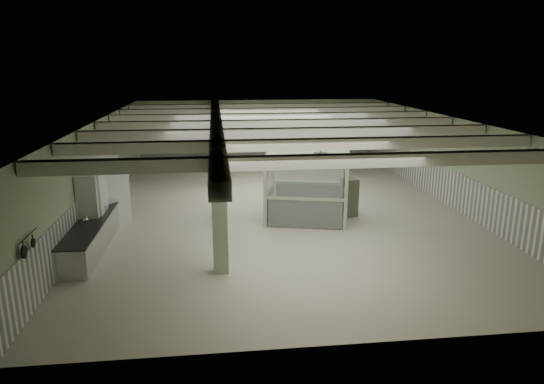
{
  "coord_description": "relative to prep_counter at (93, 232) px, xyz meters",
  "views": [
    {
      "loc": [
        -2.56,
        -18.74,
        5.72
      ],
      "look_at": [
        -0.62,
        -2.33,
        1.3
      ],
      "focal_mm": 32.0,
      "sensor_mm": 36.0,
      "label": 1
    }
  ],
  "objects": [
    {
      "name": "pitcher_far",
      "position": [
        -0.08,
        -0.38,
        0.57
      ],
      "size": [
        0.24,
        0.25,
        0.25
      ],
      "primitive_type": null,
      "rotation": [
        0.0,
        0.0,
        -0.43
      ],
      "color": "silver",
      "rests_on": "prep_counter"
    },
    {
      "name": "wall_left",
      "position": [
        -0.46,
        3.53,
        1.34
      ],
      "size": [
        0.02,
        20.0,
        3.6
      ],
      "primitive_type": "cube",
      "color": "#A6B893",
      "rests_on": "floor"
    },
    {
      "name": "column_a",
      "position": [
        4.04,
        -2.47,
        1.34
      ],
      "size": [
        0.42,
        0.42,
        3.6
      ],
      "primitive_type": "cube",
      "color": "#A7BC97",
      "rests_on": "floor"
    },
    {
      "name": "orange_bowl",
      "position": [
        -0.09,
        0.09,
        0.48
      ],
      "size": [
        0.26,
        0.26,
        0.08
      ],
      "primitive_type": "cylinder",
      "rotation": [
        0.0,
        0.0,
        0.23
      ],
      "color": "#B2B2B7",
      "rests_on": "prep_counter"
    },
    {
      "name": "pendant_front",
      "position": [
        7.04,
        -1.47,
        2.59
      ],
      "size": [
        0.44,
        0.44,
        0.22
      ],
      "primitive_type": "cone",
      "rotation": [
        3.14,
        0.0,
        0.0
      ],
      "color": "#2F3C2D",
      "rests_on": "ceiling"
    },
    {
      "name": "wainscot_back",
      "position": [
        6.54,
        13.5,
        0.29
      ],
      "size": [
        13.9,
        0.05,
        1.5
      ],
      "primitive_type": "cube",
      "color": "white",
      "rests_on": "floor"
    },
    {
      "name": "pitcher_near",
      "position": [
        0.07,
        0.27,
        0.57
      ],
      "size": [
        0.21,
        0.23,
        0.25
      ],
      "primitive_type": null,
      "rotation": [
        0.0,
        0.0,
        0.2
      ],
      "color": "silver",
      "rests_on": "prep_counter"
    },
    {
      "name": "beam_g",
      "position": [
        6.54,
        11.03,
        2.96
      ],
      "size": [
        13.9,
        0.35,
        0.32
      ],
      "primitive_type": "cube",
      "color": "beige",
      "rests_on": "ceiling"
    },
    {
      "name": "floor",
      "position": [
        6.54,
        3.53,
        -0.46
      ],
      "size": [
        20.0,
        20.0,
        0.0
      ],
      "primitive_type": "plane",
      "color": "beige",
      "rests_on": "ground"
    },
    {
      "name": "ceiling",
      "position": [
        6.54,
        3.53,
        3.14
      ],
      "size": [
        14.0,
        20.0,
        0.02
      ],
      "primitive_type": "cube",
      "color": "silver",
      "rests_on": "wall_back"
    },
    {
      "name": "girder",
      "position": [
        4.04,
        3.53,
        2.92
      ],
      "size": [
        0.45,
        19.9,
        0.4
      ],
      "primitive_type": "cube",
      "color": "beige",
      "rests_on": "ceiling"
    },
    {
      "name": "pendant_back",
      "position": [
        7.04,
        9.03,
        2.59
      ],
      "size": [
        0.44,
        0.44,
        0.22
      ],
      "primitive_type": "cone",
      "rotation": [
        3.14,
        0.0,
        0.0
      ],
      "color": "#2F3C2D",
      "rests_on": "ceiling"
    },
    {
      "name": "skillet_far",
      "position": [
        -0.34,
        -3.96,
        1.17
      ],
      "size": [
        0.03,
        0.23,
        0.23
      ],
      "primitive_type": "cylinder",
      "rotation": [
        0.0,
        1.57,
        0.0
      ],
      "color": "black",
      "rests_on": "hook_rail"
    },
    {
      "name": "filing_cabinet",
      "position": [
        9.05,
        2.25,
        0.27
      ],
      "size": [
        0.6,
        0.76,
        1.46
      ],
      "primitive_type": "cube",
      "rotation": [
        0.0,
        0.0,
        0.21
      ],
      "color": "#5C6151",
      "rests_on": "floor"
    },
    {
      "name": "skillet_near",
      "position": [
        -0.34,
        -4.54,
        1.17
      ],
      "size": [
        0.04,
        0.3,
        0.3
      ],
      "primitive_type": "cylinder",
      "rotation": [
        0.0,
        1.57,
        0.0
      ],
      "color": "black",
      "rests_on": "hook_rail"
    },
    {
      "name": "beam_d",
      "position": [
        6.54,
        3.53,
        2.96
      ],
      "size": [
        13.9,
        0.35,
        0.32
      ],
      "primitive_type": "cube",
      "color": "beige",
      "rests_on": "ceiling"
    },
    {
      "name": "wall_front",
      "position": [
        6.54,
        -6.47,
        1.34
      ],
      "size": [
        14.0,
        0.02,
        3.6
      ],
      "primitive_type": "cube",
      "color": "#A6B893",
      "rests_on": "floor"
    },
    {
      "name": "beam_b",
      "position": [
        6.54,
        -1.47,
        2.96
      ],
      "size": [
        13.9,
        0.35,
        0.32
      ],
      "primitive_type": "cube",
      "color": "beige",
      "rests_on": "ceiling"
    },
    {
      "name": "column_b",
      "position": [
        4.04,
        2.53,
        1.34
      ],
      "size": [
        0.42,
        0.42,
        3.6
      ],
      "primitive_type": "cube",
      "color": "#A7BC97",
      "rests_on": "floor"
    },
    {
      "name": "wainscot_left",
      "position": [
        -0.43,
        3.53,
        0.29
      ],
      "size": [
        0.05,
        19.9,
        1.5
      ],
      "primitive_type": "cube",
      "color": "white",
      "rests_on": "floor"
    },
    {
      "name": "beam_c",
      "position": [
        6.54,
        1.03,
        2.96
      ],
      "size": [
        13.9,
        0.35,
        0.32
      ],
      "primitive_type": "cube",
      "color": "beige",
      "rests_on": "ceiling"
    },
    {
      "name": "column_d",
      "position": [
        4.04,
        11.53,
        1.34
      ],
      "size": [
        0.42,
        0.42,
        3.6
      ],
      "primitive_type": "cube",
      "color": "#A7BC97",
      "rests_on": "floor"
    },
    {
      "name": "pendant_mid",
      "position": [
        7.04,
        4.03,
        2.59
      ],
      "size": [
        0.44,
        0.44,
        0.22
      ],
      "primitive_type": "cone",
      "rotation": [
        3.14,
        0.0,
        0.0
      ],
      "color": "#2F3C2D",
      "rests_on": "ceiling"
    },
    {
      "name": "walkin_cooler",
      "position": [
        -0.08,
        1.31,
        0.73
      ],
      "size": [
        1.13,
        2.6,
        2.39
      ],
      "color": "silver",
      "rests_on": "floor"
    },
    {
      "name": "beam_f",
      "position": [
        6.54,
        8.53,
        2.96
      ],
      "size": [
        13.9,
        0.35,
        0.32
      ],
      "primitive_type": "cube",
      "color": "beige",
      "rests_on": "ceiling"
    },
    {
      "name": "beam_e",
      "position": [
        6.54,
        6.03,
        2.96
      ],
      "size": [
        13.9,
        0.35,
        0.32
      ],
      "primitive_type": "cube",
      "color": "beige",
      "rests_on": "ceiling"
    },
    {
      "name": "wainscot_right",
      "position": [
        13.52,
        3.53,
        0.29
      ],
      "size": [
        0.05,
        19.9,
        1.5
      ],
      "primitive_type": "cube",
      "color": "white",
      "rests_on": "floor"
    },
    {
      "name": "beam_a",
      "position": [
        6.54,
        -3.97,
        2.96
      ],
      "size": [
        13.9,
        0.35,
        0.32
      ],
      "primitive_type": "cube",
      "color": "beige",
      "rests_on": "ceiling"
    },
    {
      "name": "guard_booth",
      "position": [
        7.34,
        2.0,
        1.23
      ],
      "size": [
        3.61,
        3.27,
        2.48
      ],
      "rotation": [
        0.0,
        0.0,
        -0.24
      ],
      "color": "#9DBC96",
      "rests_on": "floor"
    },
    {
      "name": "veg_colander",
      "position": [
        -0.12,
        2.2,
        0.53
      ],
      "size": [
        0.5,
        0.5,
        0.18
      ],
      "primitive_type": null,
      "rotation": [
        0.0,
        0.0,
        0.3
      ],
      "color": "#46474B",
      "rests_on": "prep_counter"
    },
    {
      "name": "column_c",
      "position": [
        4.04,
        7.53,
        1.34
      ],
      "size": [
        0.42,
        0.42,
        3.6
      ],
      "primitive_type": "cube",
      "color": "#A7BC97",
      "rests_on": "floor"
    },
    {
      "name": "hook_rail",
      "position": [
        -0.39,
        -4.07,
        1.39
      ],
      "size": [
        0.02,
        1.2,
        0.02
      ],
      "primitive_type": "cylinder",
      "rotation": [
        1.57,
        0.0,
        0.0
      ],
      "color": "black",
      "rests_on": "wall_left"
    },
    {
      "name": "prep_counter",
      "position": [
        0.0,
        0.0,
        0.0
      ],
      "size": [
        0.94,
        5.4,
        0.91
      ],
      "color": "silver",
      "rests_on": "floor"
    },
    {
      "name": "wall_back",
      "position": [
        6.54,
        13.53,
        1.34
      ],
      "size": [
        14.0,
        0.02,
        3.6
      ],
      "primitive_type": "cube",
      "color": "#A6B893",
      "rests_on": "floor"
    },
    {
      "name": "wall_right",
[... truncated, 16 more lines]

